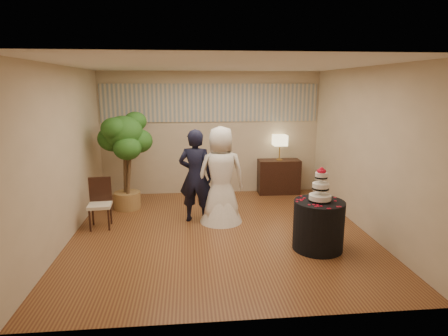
{
  "coord_description": "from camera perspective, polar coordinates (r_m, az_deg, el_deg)",
  "views": [
    {
      "loc": [
        -0.52,
        -6.06,
        2.49
      ],
      "look_at": [
        0.1,
        0.4,
        1.05
      ],
      "focal_mm": 30.0,
      "sensor_mm": 36.0,
      "label": 1
    }
  ],
  "objects": [
    {
      "name": "groom",
      "position": [
        6.86,
        -4.34,
        -1.24
      ],
      "size": [
        0.72,
        0.56,
        1.73
      ],
      "primitive_type": "imported",
      "rotation": [
        0.0,
        0.0,
        2.88
      ],
      "color": "black",
      "rests_on": "floor"
    },
    {
      "name": "table_lamp",
      "position": [
        8.71,
        8.48,
        3.1
      ],
      "size": [
        0.3,
        0.3,
        0.58
      ],
      "primitive_type": null,
      "color": "beige",
      "rests_on": "console"
    },
    {
      "name": "ceiling",
      "position": [
        6.09,
        -0.6,
        15.42
      ],
      "size": [
        5.0,
        5.0,
        0.0
      ],
      "primitive_type": "cube",
      "color": "white",
      "rests_on": "wall_back"
    },
    {
      "name": "mural_border",
      "position": [
        8.57,
        -2.03,
        9.89
      ],
      "size": [
        4.9,
        0.02,
        0.85
      ],
      "primitive_type": "cube",
      "color": "#AAAA9E",
      "rests_on": "wall_back"
    },
    {
      "name": "ficus_tree",
      "position": [
        7.79,
        -14.83,
        1.1
      ],
      "size": [
        1.28,
        1.28,
        2.01
      ],
      "primitive_type": null,
      "rotation": [
        0.0,
        0.0,
        -2.7
      ],
      "color": "#285C1D",
      "rests_on": "floor"
    },
    {
      "name": "wedding_cake",
      "position": [
        5.8,
        14.52,
        -2.43
      ],
      "size": [
        0.34,
        0.34,
        0.53
      ],
      "primitive_type": null,
      "color": "white",
      "rests_on": "cake_table"
    },
    {
      "name": "wall_front",
      "position": [
        3.76,
        2.72,
        -4.35
      ],
      "size": [
        5.0,
        0.06,
        2.8
      ],
      "primitive_type": "cube",
      "color": "#C7B394",
      "rests_on": "ground"
    },
    {
      "name": "console",
      "position": [
        8.85,
        8.34,
        -1.3
      ],
      "size": [
        0.96,
        0.44,
        0.8
      ],
      "primitive_type": "cube",
      "rotation": [
        0.0,
        0.0,
        -0.02
      ],
      "color": "black",
      "rests_on": "floor"
    },
    {
      "name": "wall_right",
      "position": [
        6.86,
        20.74,
        2.55
      ],
      "size": [
        0.06,
        5.0,
        2.8
      ],
      "primitive_type": "cube",
      "color": "#C7B394",
      "rests_on": "ground"
    },
    {
      "name": "cake_table",
      "position": [
        6.0,
        14.18,
        -8.45
      ],
      "size": [
        0.82,
        0.82,
        0.77
      ],
      "primitive_type": "cylinder",
      "rotation": [
        0.0,
        0.0,
        -0.07
      ],
      "color": "black",
      "rests_on": "floor"
    },
    {
      "name": "wall_back",
      "position": [
        8.65,
        -2.0,
        5.25
      ],
      "size": [
        5.0,
        0.06,
        2.8
      ],
      "primitive_type": "cube",
      "color": "#C7B394",
      "rests_on": "ground"
    },
    {
      "name": "side_chair",
      "position": [
        6.98,
        -18.42,
        -5.21
      ],
      "size": [
        0.44,
        0.46,
        0.89
      ],
      "primitive_type": null,
      "rotation": [
        0.0,
        0.0,
        0.07
      ],
      "color": "black",
      "rests_on": "floor"
    },
    {
      "name": "wall_left",
      "position": [
        6.47,
        -23.22,
        1.79
      ],
      "size": [
        0.06,
        5.0,
        2.8
      ],
      "primitive_type": "cube",
      "color": "#C7B394",
      "rests_on": "ground"
    },
    {
      "name": "bride",
      "position": [
        6.81,
        -0.47,
        -1.06
      ],
      "size": [
        0.95,
        0.88,
        1.79
      ],
      "primitive_type": "imported",
      "rotation": [
        0.0,
        0.0,
        3.25
      ],
      "color": "white",
      "rests_on": "floor"
    },
    {
      "name": "floor",
      "position": [
        6.57,
        -0.54,
        -9.75
      ],
      "size": [
        5.0,
        5.0,
        0.0
      ],
      "primitive_type": "cube",
      "color": "brown",
      "rests_on": "ground"
    }
  ]
}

